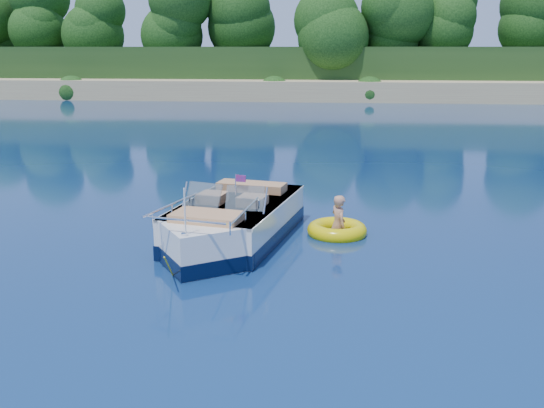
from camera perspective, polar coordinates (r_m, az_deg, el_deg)
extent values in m
plane|color=#091745|center=(11.83, 10.50, -5.22)|extent=(160.00, 160.00, 0.00)
cube|color=tan|center=(49.23, 7.08, 10.40)|extent=(170.00, 8.00, 2.00)
cube|color=#1B3816|center=(76.17, 6.70, 12.21)|extent=(170.00, 56.00, 6.00)
cylinder|color=black|center=(54.33, -12.77, 13.29)|extent=(0.44, 0.44, 3.20)
sphere|color=black|center=(54.36, -12.96, 16.49)|extent=(5.28, 5.28, 5.28)
cylinder|color=black|center=(53.12, 7.09, 13.72)|extent=(0.44, 0.44, 3.60)
sphere|color=black|center=(53.18, 7.21, 17.41)|extent=(5.94, 5.94, 5.94)
cube|color=white|center=(12.91, -3.33, -1.91)|extent=(2.65, 4.01, 1.03)
cube|color=white|center=(11.36, -6.43, -4.29)|extent=(1.92, 1.92, 1.03)
cube|color=black|center=(12.95, -3.32, -2.52)|extent=(2.69, 4.05, 0.29)
cube|color=black|center=(11.41, -6.41, -4.97)|extent=(1.96, 1.96, 0.29)
cube|color=#A37C56|center=(13.10, -2.90, -0.36)|extent=(2.05, 2.85, 0.10)
cube|color=white|center=(12.78, -3.36, 0.17)|extent=(2.69, 4.02, 0.06)
cube|color=black|center=(14.74, -0.58, 0.38)|extent=(0.60, 0.44, 0.88)
cube|color=#8C9EA5|center=(12.26, -6.43, 0.85)|extent=(0.81, 0.50, 0.47)
cube|color=#8C9EA5|center=(11.94, -2.56, 0.55)|extent=(0.78, 0.30, 0.47)
cube|color=tan|center=(12.71, -5.61, 0.18)|extent=(0.63, 0.63, 0.39)
cube|color=tan|center=(12.41, -1.86, -0.12)|extent=(0.63, 0.63, 0.39)
cube|color=tan|center=(13.67, -1.93, 1.26)|extent=(1.60, 0.83, 0.37)
cube|color=tan|center=(11.38, -6.13, -1.65)|extent=(1.41, 0.98, 0.33)
cylinder|color=white|center=(10.45, -8.20, -0.71)|extent=(0.03, 0.03, 0.83)
cube|color=red|center=(11.88, -2.98, 2.42)|extent=(0.21, 0.06, 0.14)
cube|color=silver|center=(10.51, -8.24, -2.81)|extent=(0.11, 0.08, 0.05)
cylinder|color=yellow|center=(10.45, -9.67, -5.87)|extent=(0.18, 1.05, 0.75)
torus|color=yellow|center=(13.25, 6.13, -2.49)|extent=(1.55, 1.55, 0.34)
torus|color=red|center=(13.25, 6.14, -2.42)|extent=(1.28, 1.28, 0.11)
imported|color=tan|center=(13.24, 6.16, -2.90)|extent=(0.63, 0.81, 1.45)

